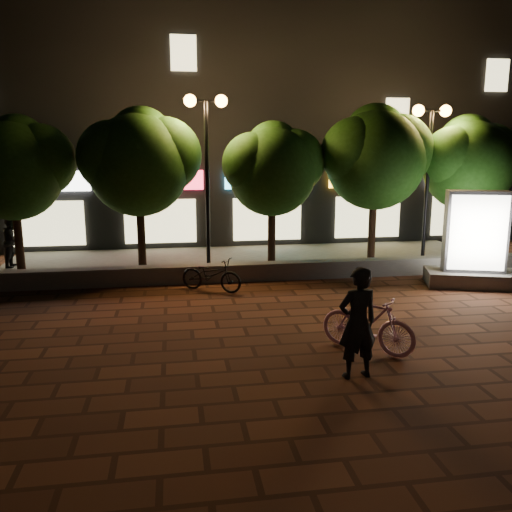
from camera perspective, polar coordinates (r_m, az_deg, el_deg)
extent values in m
plane|color=brown|center=(11.46, 4.26, -7.42)|extent=(80.00, 80.00, 0.00)
cube|color=gray|center=(15.16, 0.82, -1.66)|extent=(16.00, 0.45, 0.50)
cube|color=gray|center=(17.62, -0.57, -0.48)|extent=(16.00, 5.00, 0.08)
cube|color=black|center=(23.71, -2.99, 14.66)|extent=(28.00, 8.00, 10.00)
cube|color=silver|center=(20.02, -22.12, 7.53)|extent=(3.20, 0.12, 0.70)
cube|color=beige|center=(20.16, -21.80, 3.28)|extent=(2.60, 0.10, 1.60)
cube|color=#E12941|center=(19.52, -10.50, 8.10)|extent=(3.20, 0.12, 0.70)
cube|color=beige|center=(19.66, -10.34, 3.73)|extent=(2.60, 0.10, 1.60)
cube|color=#4BD1ED|center=(19.83, 1.25, 8.34)|extent=(3.20, 0.12, 0.70)
cube|color=beige|center=(19.97, 1.23, 4.04)|extent=(2.60, 0.10, 1.60)
cube|color=#FFA918|center=(20.91, 12.21, 8.25)|extent=(3.20, 0.12, 0.70)
cube|color=beige|center=(21.05, 12.04, 4.18)|extent=(2.60, 0.10, 1.60)
cube|color=beige|center=(22.66, 21.78, 7.93)|extent=(3.20, 0.12, 0.70)
cube|color=beige|center=(22.79, 21.50, 4.17)|extent=(2.60, 0.10, 1.60)
cube|color=beige|center=(19.76, -7.90, 21.03)|extent=(0.90, 0.10, 1.20)
cube|color=beige|center=(21.30, 15.09, 14.64)|extent=(0.90, 0.10, 1.20)
cube|color=beige|center=(23.32, 24.75, 17.41)|extent=(0.90, 0.10, 1.20)
cylinder|color=#321E13|center=(16.74, -24.41, 1.89)|extent=(0.24, 0.24, 2.25)
sphere|color=#245519|center=(16.56, -24.96, 8.36)|extent=(2.80, 2.80, 2.80)
sphere|color=#245519|center=(16.58, -22.51, 9.60)|extent=(2.10, 2.10, 2.10)
sphere|color=#245519|center=(16.86, -24.51, 10.82)|extent=(1.82, 1.82, 1.82)
cylinder|color=#321E13|center=(16.16, -12.38, 2.51)|extent=(0.24, 0.24, 2.34)
sphere|color=#245519|center=(15.97, -12.69, 9.59)|extent=(3.00, 3.00, 3.00)
sphere|color=#245519|center=(16.14, -9.99, 10.78)|extent=(2.25, 2.25, 2.25)
sphere|color=#245519|center=(15.87, -15.23, 10.36)|extent=(2.10, 2.10, 2.10)
sphere|color=#245519|center=(16.31, -12.38, 12.28)|extent=(1.95, 1.95, 1.95)
cylinder|color=#321E13|center=(16.42, 1.71, 2.68)|extent=(0.24, 0.24, 2.21)
sphere|color=#245519|center=(16.24, 1.75, 9.12)|extent=(2.70, 2.70, 2.70)
sphere|color=#245519|center=(16.56, 3.96, 10.19)|extent=(2.03, 2.03, 2.02)
sphere|color=#245519|center=(15.98, -0.31, 9.98)|extent=(1.89, 1.89, 1.89)
sphere|color=#245519|center=(16.59, 1.88, 11.51)|extent=(1.76, 1.76, 1.76)
cylinder|color=#321E13|center=(17.32, 12.52, 3.25)|extent=(0.24, 0.24, 2.43)
sphere|color=#245519|center=(17.15, 12.83, 10.10)|extent=(3.10, 3.10, 3.10)
sphere|color=#245519|center=(17.63, 15.01, 11.00)|extent=(2.33, 2.33, 2.33)
sphere|color=#245519|center=(16.76, 10.80, 11.01)|extent=(2.17, 2.17, 2.17)
sphere|color=#245519|center=(17.52, 12.82, 12.66)|extent=(2.01, 2.02, 2.02)
cylinder|color=#321E13|center=(18.74, 21.67, 3.11)|extent=(0.24, 0.24, 2.29)
sphere|color=#245519|center=(18.58, 22.12, 9.05)|extent=(2.90, 2.90, 2.90)
sphere|color=#245519|center=(19.12, 23.77, 9.87)|extent=(2.18, 2.17, 2.17)
sphere|color=#245519|center=(18.12, 20.64, 9.91)|extent=(2.03, 2.03, 2.03)
sphere|color=#245519|center=(18.92, 22.01, 11.29)|extent=(1.89, 1.88, 1.88)
cylinder|color=black|center=(15.81, -5.32, 7.39)|extent=(0.12, 0.12, 5.00)
cylinder|color=black|center=(15.83, -5.49, 16.45)|extent=(0.90, 0.08, 0.08)
sphere|color=#FAA03E|center=(15.81, -7.19, 16.42)|extent=(0.36, 0.36, 0.36)
sphere|color=#FAA03E|center=(15.86, -3.80, 16.46)|extent=(0.36, 0.36, 0.36)
cylinder|color=black|center=(17.71, 18.09, 6.99)|extent=(0.12, 0.12, 4.80)
cylinder|color=black|center=(17.71, 18.60, 14.75)|extent=(0.90, 0.08, 0.08)
sphere|color=#FAA03E|center=(17.51, 17.24, 14.87)|extent=(0.36, 0.36, 0.36)
sphere|color=#FAA03E|center=(17.91, 19.91, 14.62)|extent=(0.36, 0.36, 0.36)
cube|color=gray|center=(15.73, 22.39, -2.25)|extent=(2.68, 1.91, 0.40)
cube|color=#4C4C51|center=(15.49, 22.76, 2.48)|extent=(1.71, 1.03, 2.22)
cube|color=white|center=(15.21, 23.01, 2.30)|extent=(1.40, 0.50, 2.02)
cube|color=white|center=(15.77, 22.52, 2.64)|extent=(1.40, 0.50, 2.02)
imported|color=pink|center=(10.03, 12.05, -7.15)|extent=(1.68, 1.63, 1.10)
imported|color=black|center=(8.78, 10.99, -7.15)|extent=(0.75, 0.55, 1.88)
imported|color=black|center=(13.96, -4.88, -2.02)|extent=(1.79, 1.38, 0.90)
imported|color=black|center=(18.04, -24.90, 1.49)|extent=(0.69, 0.85, 1.64)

